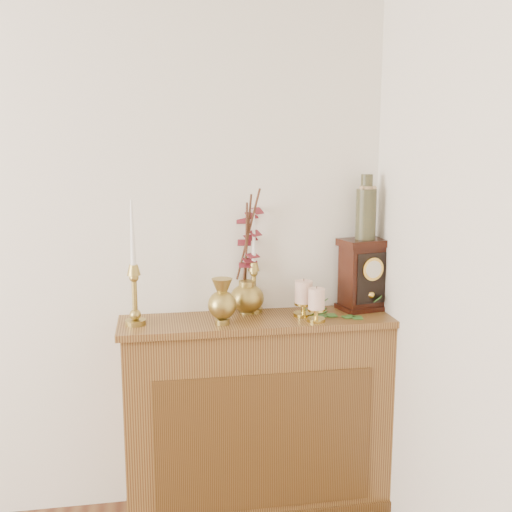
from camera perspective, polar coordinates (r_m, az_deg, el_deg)
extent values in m
cube|color=olive|center=(2.87, 0.21, -15.15)|extent=(1.20, 0.30, 0.90)
cube|color=brown|center=(2.75, 0.78, -17.33)|extent=(0.96, 0.01, 0.63)
cube|color=olive|center=(2.70, 0.22, -6.20)|extent=(1.24, 0.34, 0.03)
cube|color=brown|center=(3.07, 0.20, -22.26)|extent=(1.23, 0.33, 0.06)
cylinder|color=#A99143|center=(2.64, -11.40, -6.20)|extent=(0.09, 0.09, 0.02)
sphere|color=#A99143|center=(2.63, -11.42, -5.50)|extent=(0.05, 0.05, 0.05)
cylinder|color=#A99143|center=(2.61, -11.48, -3.84)|extent=(0.02, 0.02, 0.16)
sphere|color=#A99143|center=(2.59, -11.55, -2.04)|extent=(0.04, 0.04, 0.04)
cone|color=#A99143|center=(2.59, -11.57, -1.31)|extent=(0.06, 0.06, 0.04)
cone|color=white|center=(2.56, -11.70, 2.13)|extent=(0.02, 0.02, 0.28)
cylinder|color=#A99143|center=(2.79, -0.21, -5.15)|extent=(0.08, 0.08, 0.02)
sphere|color=#A99143|center=(2.78, -0.21, -4.55)|extent=(0.04, 0.04, 0.04)
cylinder|color=#A99143|center=(2.76, -0.21, -3.15)|extent=(0.02, 0.02, 0.14)
sphere|color=#A99143|center=(2.75, -0.21, -1.62)|extent=(0.04, 0.04, 0.04)
cone|color=#A99143|center=(2.74, -0.21, -1.01)|extent=(0.05, 0.05, 0.04)
cone|color=white|center=(2.72, -0.21, 1.90)|extent=(0.02, 0.02, 0.25)
cylinder|color=#A99143|center=(2.61, -3.22, -6.24)|extent=(0.06, 0.06, 0.02)
sphere|color=#A99143|center=(2.59, -3.24, -4.67)|extent=(0.12, 0.12, 0.12)
cone|color=#A99143|center=(2.57, -3.26, -2.85)|extent=(0.09, 0.09, 0.06)
cylinder|color=#A99143|center=(2.76, -0.86, -5.38)|extent=(0.07, 0.07, 0.01)
ellipsoid|color=#A99143|center=(2.75, -0.87, -4.04)|extent=(0.16, 0.16, 0.13)
cylinder|color=#A99143|center=(2.73, -0.87, -2.68)|extent=(0.08, 0.08, 0.03)
cylinder|color=#472819|center=(2.71, -0.93, 1.30)|extent=(0.02, 0.10, 0.37)
cylinder|color=#472819|center=(2.70, -0.83, 1.65)|extent=(0.04, 0.08, 0.41)
cylinder|color=#472819|center=(2.70, -0.76, 1.99)|extent=(0.10, 0.11, 0.43)
cylinder|color=gold|center=(2.73, 4.53, -5.56)|extent=(0.09, 0.09, 0.02)
cylinder|color=gold|center=(2.72, 4.54, -5.01)|extent=(0.02, 0.02, 0.04)
cylinder|color=gold|center=(2.72, 4.54, -4.54)|extent=(0.08, 0.08, 0.01)
cylinder|color=#FCE7C5|center=(2.70, 4.56, -3.41)|extent=(0.08, 0.08, 0.10)
cylinder|color=#472819|center=(2.69, 4.58, -2.28)|extent=(0.00, 0.00, 0.01)
cylinder|color=gold|center=(2.65, 5.75, -6.06)|extent=(0.08, 0.08, 0.01)
cylinder|color=gold|center=(2.65, 5.75, -5.55)|extent=(0.02, 0.02, 0.04)
cylinder|color=gold|center=(2.64, 5.76, -5.11)|extent=(0.08, 0.08, 0.01)
cylinder|color=#FCE7C5|center=(2.63, 5.78, -4.07)|extent=(0.07, 0.07, 0.09)
cylinder|color=#472819|center=(2.62, 5.80, -3.01)|extent=(0.00, 0.00, 0.01)
cube|color=#325F24|center=(2.80, 12.48, -5.44)|extent=(0.07, 0.07, 0.00)
cube|color=#325F24|center=(2.68, 5.30, -5.95)|extent=(0.07, 0.07, 0.00)
cube|color=#325F24|center=(2.79, 13.12, -5.54)|extent=(0.06, 0.05, 0.00)
cube|color=#325F24|center=(2.78, 11.94, -5.57)|extent=(0.06, 0.06, 0.00)
cube|color=#325F24|center=(2.80, 12.05, -5.41)|extent=(0.07, 0.07, 0.00)
cube|color=#325F24|center=(2.82, 9.01, -5.22)|extent=(0.06, 0.05, 0.00)
cube|color=#325F24|center=(2.79, 10.08, -5.43)|extent=(0.06, 0.06, 0.00)
cube|color=#325F24|center=(2.76, 5.37, -5.46)|extent=(0.07, 0.07, 0.00)
cube|color=#325F24|center=(2.83, 6.46, -5.10)|extent=(0.07, 0.07, 0.00)
cube|color=#325F24|center=(2.75, 5.90, -5.56)|extent=(0.07, 0.06, 0.00)
cube|color=#325F24|center=(2.92, 10.83, -4.76)|extent=(0.06, 0.07, 0.00)
cube|color=#325F24|center=(2.74, 4.74, -4.54)|extent=(0.06, 0.05, 0.03)
cube|color=#325F24|center=(2.69, 6.41, -4.36)|extent=(0.04, 0.05, 0.03)
cube|color=#325F24|center=(2.83, 11.55, -4.01)|extent=(0.06, 0.04, 0.03)
cube|color=black|center=(2.88, 10.14, -4.78)|extent=(0.25, 0.20, 0.02)
cube|color=black|center=(2.85, 10.23, -1.96)|extent=(0.23, 0.17, 0.29)
cube|color=black|center=(2.82, 10.33, 1.26)|extent=(0.25, 0.20, 0.03)
cube|color=black|center=(2.79, 10.98, -2.11)|extent=(0.15, 0.04, 0.23)
cylinder|color=gold|center=(2.78, 11.07, -1.23)|extent=(0.11, 0.03, 0.11)
cylinder|color=silver|center=(2.78, 11.07, -1.23)|extent=(0.08, 0.02, 0.08)
sphere|color=gold|center=(2.81, 10.89, -3.65)|extent=(0.04, 0.04, 0.04)
cylinder|color=#183027|center=(2.80, 10.41, 3.93)|extent=(0.09, 0.09, 0.23)
cylinder|color=#183027|center=(2.79, 10.51, 6.88)|extent=(0.05, 0.05, 0.08)
cylinder|color=tan|center=(2.79, 10.49, 6.39)|extent=(0.07, 0.07, 0.02)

